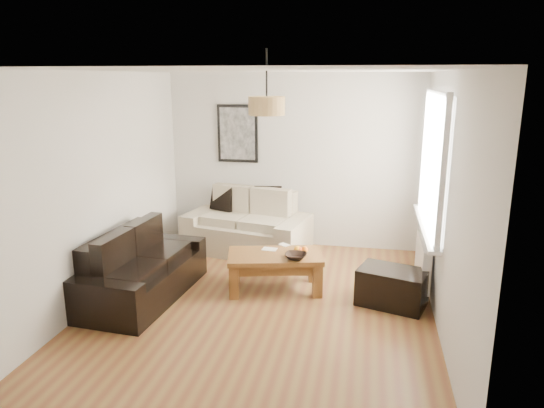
% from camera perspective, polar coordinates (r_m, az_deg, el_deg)
% --- Properties ---
extents(floor, '(4.50, 4.50, 0.00)m').
position_cam_1_polar(floor, '(5.81, -1.17, -11.55)').
color(floor, brown).
rests_on(floor, ground).
extents(ceiling, '(3.80, 4.50, 0.00)m').
position_cam_1_polar(ceiling, '(5.22, -1.32, 15.03)').
color(ceiling, white).
rests_on(ceiling, floor).
extents(wall_back, '(3.80, 0.04, 2.60)m').
position_cam_1_polar(wall_back, '(7.54, 2.44, 4.90)').
color(wall_back, silver).
rests_on(wall_back, floor).
extents(wall_front, '(3.80, 0.04, 2.60)m').
position_cam_1_polar(wall_front, '(3.31, -9.72, -7.87)').
color(wall_front, silver).
rests_on(wall_front, floor).
extents(wall_left, '(0.04, 4.50, 2.60)m').
position_cam_1_polar(wall_left, '(6.06, -19.08, 1.77)').
color(wall_left, silver).
rests_on(wall_left, floor).
extents(wall_right, '(0.04, 4.50, 2.60)m').
position_cam_1_polar(wall_right, '(5.31, 19.23, 0.04)').
color(wall_right, silver).
rests_on(wall_right, floor).
extents(window_bay, '(0.14, 1.90, 1.60)m').
position_cam_1_polar(window_bay, '(6.02, 18.09, 4.69)').
color(window_bay, white).
rests_on(window_bay, wall_right).
extents(radiator, '(0.10, 0.90, 0.52)m').
position_cam_1_polar(radiator, '(6.32, 16.87, -6.25)').
color(radiator, white).
rests_on(radiator, wall_right).
extents(poster, '(0.62, 0.04, 0.87)m').
position_cam_1_polar(poster, '(7.63, -3.94, 8.03)').
color(poster, black).
rests_on(poster, wall_back).
extents(pendant_shade, '(0.40, 0.40, 0.20)m').
position_cam_1_polar(pendant_shade, '(5.53, -0.62, 11.16)').
color(pendant_shade, tan).
rests_on(pendant_shade, ceiling).
extents(loveseat_cream, '(1.92, 1.31, 0.88)m').
position_cam_1_polar(loveseat_cream, '(7.40, -2.87, -2.13)').
color(loveseat_cream, '#C0B99A').
rests_on(loveseat_cream, floor).
extents(sofa_leather, '(0.99, 1.83, 0.76)m').
position_cam_1_polar(sofa_leather, '(6.09, -14.58, -6.86)').
color(sofa_leather, black).
rests_on(sofa_leather, floor).
extents(coffee_table, '(1.24, 0.86, 0.46)m').
position_cam_1_polar(coffee_table, '(6.14, 0.34, -7.73)').
color(coffee_table, brown).
rests_on(coffee_table, floor).
extents(ottoman, '(0.85, 0.68, 0.42)m').
position_cam_1_polar(ottoman, '(5.92, 13.56, -9.23)').
color(ottoman, black).
rests_on(ottoman, floor).
extents(cushion_left, '(0.39, 0.25, 0.38)m').
position_cam_1_polar(cushion_left, '(7.63, -5.63, 0.64)').
color(cushion_left, black).
rests_on(cushion_left, loveseat_cream).
extents(cushion_right, '(0.42, 0.19, 0.41)m').
position_cam_1_polar(cushion_right, '(7.46, -0.45, 0.50)').
color(cushion_right, black).
rests_on(cushion_right, loveseat_cream).
extents(fruit_bowl, '(0.26, 0.26, 0.06)m').
position_cam_1_polar(fruit_bowl, '(5.89, 2.75, -5.98)').
color(fruit_bowl, black).
rests_on(fruit_bowl, coffee_table).
extents(orange_a, '(0.09, 0.09, 0.08)m').
position_cam_1_polar(orange_a, '(6.08, 3.13, -5.25)').
color(orange_a, '#F15514').
rests_on(orange_a, fruit_bowl).
extents(orange_b, '(0.11, 0.11, 0.09)m').
position_cam_1_polar(orange_b, '(6.08, 3.75, -5.24)').
color(orange_b, orange).
rests_on(orange_b, fruit_bowl).
extents(orange_c, '(0.10, 0.10, 0.09)m').
position_cam_1_polar(orange_c, '(6.08, 2.94, -5.24)').
color(orange_c, orange).
rests_on(orange_c, fruit_bowl).
extents(papers, '(0.19, 0.14, 0.01)m').
position_cam_1_polar(papers, '(6.20, -0.28, -5.18)').
color(papers, white).
rests_on(papers, coffee_table).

